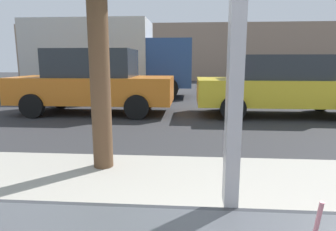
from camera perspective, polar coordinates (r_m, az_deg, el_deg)
The scene contains 6 objects.
ground_plane at distance 9.05m, azimuth 5.21°, elevation 1.22°, with size 60.00×60.00×0.00m, color #2D2D30.
sidewalk_strip at distance 2.90m, azimuth 7.19°, elevation -18.34°, with size 16.00×2.80×0.14m, color #9E998E.
building_facade_far at distance 23.19m, azimuth 4.78°, elevation 12.32°, with size 28.00×1.20×4.36m, color gray.
parked_car_orange at distance 8.54m, azimuth -14.52°, elevation 6.48°, with size 4.49×1.91×1.81m.
parked_car_yellow at distance 8.46m, azimuth 21.31°, elevation 5.62°, with size 4.58×1.93×1.64m.
box_truck at distance 12.63m, azimuth -12.08°, elevation 11.34°, with size 6.78×2.44×3.13m.
Camera 1 is at (-0.16, -0.93, 1.47)m, focal length 30.85 mm.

